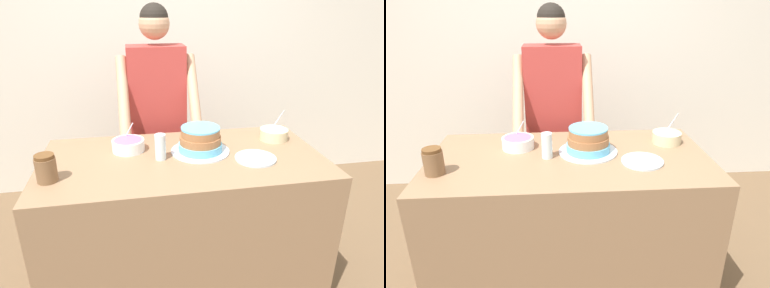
{
  "view_description": "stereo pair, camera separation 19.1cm",
  "coord_description": "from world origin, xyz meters",
  "views": [
    {
      "loc": [
        -0.27,
        -1.37,
        1.73
      ],
      "look_at": [
        0.04,
        0.37,
        1.01
      ],
      "focal_mm": 32.0,
      "sensor_mm": 36.0,
      "label": 1
    },
    {
      "loc": [
        -0.08,
        -1.39,
        1.73
      ],
      "look_at": [
        0.04,
        0.37,
        1.01
      ],
      "focal_mm": 32.0,
      "sensor_mm": 36.0,
      "label": 2
    }
  ],
  "objects": [
    {
      "name": "stoneware_jar",
      "position": [
        -0.71,
        0.25,
        0.98
      ],
      "size": [
        0.1,
        0.1,
        0.14
      ],
      "color": "brown",
      "rests_on": "counter"
    },
    {
      "name": "cake",
      "position": [
        0.11,
        0.47,
        0.98
      ],
      "size": [
        0.35,
        0.35,
        0.16
      ],
      "color": "silver",
      "rests_on": "counter"
    },
    {
      "name": "frosting_bowl_white",
      "position": [
        0.62,
        0.58,
        0.95
      ],
      "size": [
        0.18,
        0.18,
        0.18
      ],
      "color": "beige",
      "rests_on": "counter"
    },
    {
      "name": "person_baker",
      "position": [
        -0.09,
        1.06,
        1.06
      ],
      "size": [
        0.55,
        0.48,
        1.74
      ],
      "color": "#2D2D38",
      "rests_on": "ground_plane"
    },
    {
      "name": "drinking_glass",
      "position": [
        -0.13,
        0.41,
        0.99
      ],
      "size": [
        0.06,
        0.06,
        0.15
      ],
      "color": "silver",
      "rests_on": "counter"
    },
    {
      "name": "counter",
      "position": [
        0.0,
        0.41,
        0.46
      ],
      "size": [
        1.62,
        0.83,
        0.91
      ],
      "color": "#8C6B4C",
      "rests_on": "ground_plane"
    },
    {
      "name": "ceramic_plate",
      "position": [
        0.4,
        0.31,
        0.92
      ],
      "size": [
        0.23,
        0.23,
        0.01
      ],
      "color": "silver",
      "rests_on": "counter"
    },
    {
      "name": "frosting_bowl_purple",
      "position": [
        -0.31,
        0.56,
        0.95
      ],
      "size": [
        0.19,
        0.19,
        0.15
      ],
      "color": "white",
      "rests_on": "counter"
    },
    {
      "name": "wall_back",
      "position": [
        0.0,
        1.89,
        1.3
      ],
      "size": [
        10.0,
        0.05,
        2.6
      ],
      "color": "silver",
      "rests_on": "ground_plane"
    }
  ]
}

